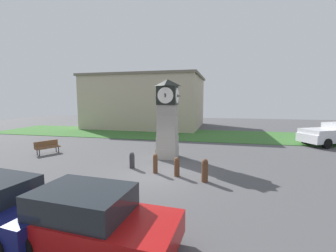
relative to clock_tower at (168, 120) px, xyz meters
The scene contains 12 objects.
ground_plane 4.30m from the clock_tower, 88.59° to the right, with size 73.06×73.06×0.00m, color #4C4C4F.
clock_tower is the anchor object (origin of this frame).
bollard_near_tower 5.13m from the clock_tower, 56.31° to the right, with size 0.30×0.30×1.09m.
bollard_mid_row 4.20m from the clock_tower, 70.45° to the right, with size 0.27×0.27×0.97m.
bollard_far_row 3.79m from the clock_tower, 89.06° to the right, with size 0.24×0.24×1.03m.
bollard_end_row 3.68m from the clock_tower, 118.17° to the right, with size 0.28×0.28×0.90m.
car_by_building 9.41m from the clock_tower, 90.02° to the right, with size 4.48×2.25×1.53m.
pickup_truck 14.38m from the clock_tower, 28.69° to the left, with size 5.63×4.35×1.85m.
bench 8.81m from the clock_tower, behind, with size 1.22×1.66×0.90m.
street_lamp_near_road 16.39m from the clock_tower, 130.23° to the left, with size 0.50×0.24×7.08m.
warehouse_blue_far 17.86m from the clock_tower, 111.51° to the left, with size 15.58×12.06×7.04m.
grass_verge_far 10.22m from the clock_tower, 92.47° to the left, with size 43.84×7.99×0.04m, color #386B2D.
Camera 1 is at (3.00, -10.67, 3.81)m, focal length 24.00 mm.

